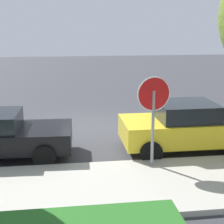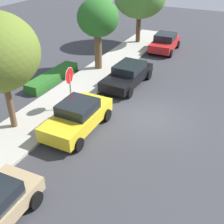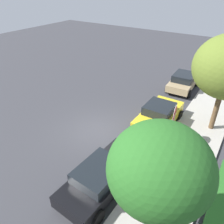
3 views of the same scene
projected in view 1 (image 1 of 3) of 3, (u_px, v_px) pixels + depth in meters
ground_plane at (95, 127)px, 13.05m from camera, size 60.00×60.00×0.00m
sidewalk_curb at (114, 187)px, 8.08m from camera, size 32.00×2.79×0.14m
stop_sign at (153, 106)px, 8.80m from camera, size 0.89×0.15×2.52m
parked_car_yellow at (188, 126)px, 10.51m from camera, size 4.07×2.03×1.50m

